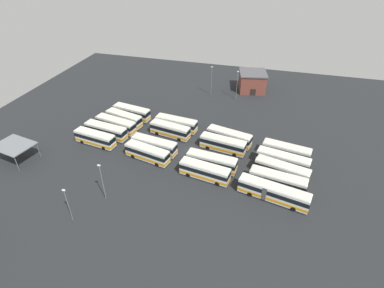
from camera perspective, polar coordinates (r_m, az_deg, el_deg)
ground_plane at (r=73.24m, az=-0.60°, el=-1.28°), size 121.28×121.28×0.00m
bus_row0_slot0 at (r=78.21m, az=-17.67°, el=1.06°), size 10.86×4.18×3.44m
bus_row0_slot1 at (r=80.52m, az=-15.79°, el=2.44°), size 11.60×4.25×3.44m
bus_row0_slot2 at (r=82.64m, az=-14.05°, el=3.60°), size 11.60×4.90×3.44m
bus_row0_slot3 at (r=84.89m, az=-12.59°, el=4.68°), size 10.94×5.16×3.44m
bus_row0_slot4 at (r=87.63m, az=-11.18°, el=5.85°), size 11.11×4.49×3.44m
bus_row1_slot0 at (r=70.14m, az=-8.35°, el=-1.68°), size 11.00×4.83×3.44m
bus_row1_slot1 at (r=72.52m, az=-7.07°, el=-0.23°), size 11.37×4.29×3.44m
bus_row1_slot3 at (r=77.96m, az=-4.11°, el=2.65°), size 10.77×4.49×3.44m
bus_row1_slot4 at (r=80.59m, az=-2.95°, el=3.83°), size 11.37×3.97×3.44m
bus_row2_slot0 at (r=64.31m, az=2.40°, el=-5.09°), size 11.06×4.35×3.44m
bus_row2_slot1 at (r=67.00m, az=3.70°, el=-3.28°), size 11.30×3.87×3.44m
bus_row2_slot3 at (r=72.71m, az=5.80°, el=-0.02°), size 11.22×4.41×3.44m
bus_row2_slot4 at (r=75.53m, az=6.95°, el=1.33°), size 11.42×5.20×3.44m
bus_row3_slot0 at (r=61.45m, az=14.94°, el=-8.72°), size 13.98×5.49×3.44m
bus_row3_slot1 at (r=64.31m, az=15.72°, el=-6.62°), size 11.64×4.38×3.44m
bus_row3_slot2 at (r=67.15m, az=16.46°, el=-4.77°), size 11.67×5.29×3.44m
bus_row3_slot3 at (r=70.11m, az=16.63°, el=-2.95°), size 11.81×4.88×3.44m
bus_row3_slot4 at (r=73.21m, az=17.21°, el=-1.31°), size 11.08×4.50×3.44m
depot_building at (r=104.47m, az=11.19°, el=11.43°), size 10.23×10.42×6.26m
maintenance_shelter at (r=79.29m, az=-30.37°, el=-0.26°), size 9.25×7.77×3.97m
lamp_post_mid_lot at (r=96.50m, az=8.40°, el=10.99°), size 0.56×0.28×9.21m
lamp_post_far_corner at (r=60.08m, az=-16.42°, el=-6.61°), size 0.56×0.28×8.40m
lamp_post_near_entrance at (r=58.28m, az=-22.20°, el=-10.28°), size 0.56×0.28×7.32m
lamp_post_by_building at (r=98.12m, az=3.66°, el=11.82°), size 0.56×0.28×9.64m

